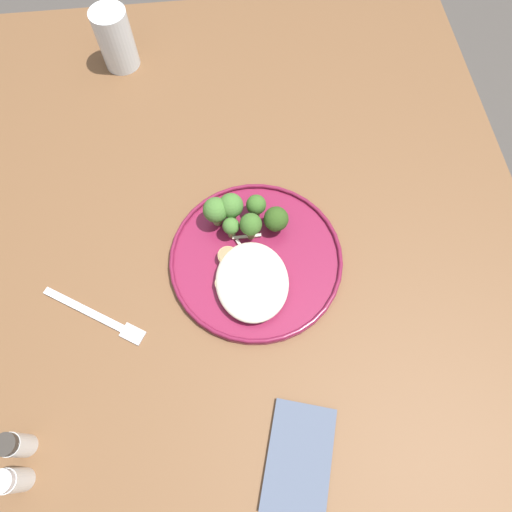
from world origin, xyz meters
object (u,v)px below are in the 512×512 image
object	(u,v)px
broccoli_floret_split_head	(231,227)
broccoli_floret_near_rim	(256,205)
seared_scallop_tiny_bay	(259,291)
dinner_fork	(97,316)
seared_scallop_right_edge	(228,257)
seared_scallop_half_hidden	(244,261)
folded_napkin	(299,459)
seared_scallop_on_noodles	(231,296)
seared_scallop_left_edge	(225,284)
dinner_plate	(256,259)
seared_scallop_front_small	(272,301)
broccoli_floret_beside_noodles	(251,225)
broccoli_floret_center_pile	(276,219)
salt_shaker	(13,481)
broccoli_floret_right_tilted	(231,206)
pepper_shaker	(16,445)
water_glass	(117,43)
broccoli_floret_left_leaning	(216,211)
seared_scallop_rear_pale	(241,285)

from	to	relation	value
broccoli_floret_split_head	broccoli_floret_near_rim	xyz separation A→B (m)	(0.04, -0.05, 0.00)
seared_scallop_tiny_bay	dinner_fork	bearing A→B (deg)	91.71
seared_scallop_right_edge	seared_scallop_half_hidden	bearing A→B (deg)	-112.99
broccoli_floret_split_head	dinner_fork	size ratio (longest dim) A/B	0.28
seared_scallop_tiny_bay	folded_napkin	world-z (taller)	seared_scallop_tiny_bay
seared_scallop_on_noodles	seared_scallop_left_edge	world-z (taller)	same
dinner_plate	seared_scallop_left_edge	size ratio (longest dim) A/B	8.74
seared_scallop_front_small	seared_scallop_left_edge	world-z (taller)	seared_scallop_front_small
broccoli_floret_split_head	broccoli_floret_near_rim	size ratio (longest dim) A/B	0.93
dinner_plate	broccoli_floret_beside_noodles	bearing A→B (deg)	4.93
seared_scallop_tiny_bay	seared_scallop_right_edge	world-z (taller)	seared_scallop_right_edge
seared_scallop_tiny_bay	broccoli_floret_near_rim	size ratio (longest dim) A/B	0.53
dinner_plate	seared_scallop_on_noodles	xyz separation A→B (m)	(-0.07, 0.05, 0.01)
seared_scallop_front_small	broccoli_floret_center_pile	size ratio (longest dim) A/B	0.55
folded_napkin	seared_scallop_on_noodles	bearing A→B (deg)	16.82
broccoli_floret_center_pile	seared_scallop_right_edge	bearing A→B (deg)	120.67
broccoli_floret_center_pile	broccoli_floret_split_head	world-z (taller)	broccoli_floret_center_pile
seared_scallop_on_noodles	seared_scallop_half_hidden	xyz separation A→B (m)	(0.06, -0.03, 0.00)
broccoli_floret_near_rim	salt_shaker	size ratio (longest dim) A/B	0.74
broccoli_floret_right_tilted	pepper_shaker	xyz separation A→B (m)	(-0.33, 0.33, -0.02)
seared_scallop_half_hidden	broccoli_floret_right_tilted	size ratio (longest dim) A/B	0.48
seared_scallop_left_edge	dinner_fork	bearing A→B (deg)	96.85
seared_scallop_front_small	water_glass	distance (m)	0.61
seared_scallop_tiny_bay	pepper_shaker	size ratio (longest dim) A/B	0.39
dinner_plate	folded_napkin	distance (m)	0.31
folded_napkin	broccoli_floret_near_rim	bearing A→B (deg)	2.56
broccoli_floret_left_leaning	folded_napkin	bearing A→B (deg)	-167.48
salt_shaker	seared_scallop_left_edge	bearing A→B (deg)	-50.35
seared_scallop_on_noodles	seared_scallop_half_hidden	bearing A→B (deg)	-24.09
dinner_fork	seared_scallop_tiny_bay	bearing A→B (deg)	-88.29
seared_scallop_on_noodles	broccoli_floret_beside_noodles	distance (m)	0.12
broccoli_floret_split_head	seared_scallop_half_hidden	bearing A→B (deg)	-164.94
seared_scallop_half_hidden	seared_scallop_right_edge	world-z (taller)	same
seared_scallop_on_noodles	broccoli_floret_beside_noodles	xyz separation A→B (m)	(0.11, -0.04, 0.03)
seared_scallop_tiny_bay	seared_scallop_front_small	distance (m)	0.03
broccoli_floret_beside_noodles	broccoli_floret_near_rim	bearing A→B (deg)	-18.27
broccoli_floret_split_head	broccoli_floret_left_leaning	distance (m)	0.04
folded_napkin	seared_scallop_right_edge	bearing A→B (deg)	13.19
broccoli_floret_left_leaning	seared_scallop_rear_pale	bearing A→B (deg)	-166.73
seared_scallop_left_edge	broccoli_floret_center_pile	size ratio (longest dim) A/B	0.63
water_glass	pepper_shaker	size ratio (longest dim) A/B	1.79
broccoli_floret_center_pile	seared_scallop_front_small	bearing A→B (deg)	170.17
seared_scallop_left_edge	broccoli_floret_near_rim	distance (m)	0.14
dinner_plate	broccoli_floret_right_tilted	distance (m)	0.10
dinner_plate	seared_scallop_front_small	world-z (taller)	seared_scallop_front_small
broccoli_floret_beside_noodles	salt_shaker	world-z (taller)	broccoli_floret_beside_noodles
seared_scallop_half_hidden	pepper_shaker	distance (m)	0.42
seared_scallop_tiny_bay	seared_scallop_on_noodles	world-z (taller)	seared_scallop_on_noodles
seared_scallop_rear_pale	seared_scallop_left_edge	distance (m)	0.03
seared_scallop_front_small	broccoli_floret_left_leaning	xyz separation A→B (m)	(0.16, 0.07, 0.03)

